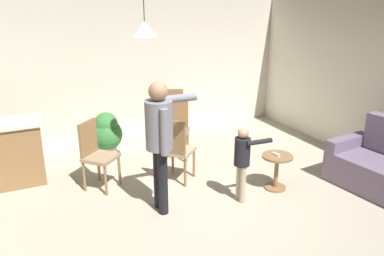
{
  "coord_description": "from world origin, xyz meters",
  "views": [
    {
      "loc": [
        -2.14,
        -3.96,
        2.65
      ],
      "look_at": [
        -0.04,
        0.44,
        1.0
      ],
      "focal_mm": 36.24,
      "sensor_mm": 36.0,
      "label": 1
    }
  ],
  "objects": [
    {
      "name": "ceiling_light_pendant",
      "position": [
        -0.43,
        1.1,
        2.25
      ],
      "size": [
        0.32,
        0.32,
        0.55
      ],
      "color": "silver"
    },
    {
      "name": "side_table_by_couch",
      "position": [
        1.14,
        0.1,
        0.33
      ],
      "size": [
        0.44,
        0.44,
        0.52
      ],
      "color": "olive",
      "rests_on": "ground"
    },
    {
      "name": "potted_plant_corner",
      "position": [
        -0.78,
        2.26,
        0.45
      ],
      "size": [
        0.54,
        0.54,
        0.82
      ],
      "color": "#B7B2AD",
      "rests_on": "ground"
    },
    {
      "name": "spare_remote_on_table",
      "position": [
        1.11,
        0.1,
        0.54
      ],
      "size": [
        0.06,
        0.13,
        0.04
      ],
      "primitive_type": "cube",
      "rotation": [
        0.0,
        0.0,
        0.15
      ],
      "color": "white",
      "rests_on": "side_table_by_couch"
    },
    {
      "name": "ground",
      "position": [
        0.0,
        0.0,
        0.0
      ],
      "size": [
        7.68,
        7.68,
        0.0
      ],
      "primitive_type": "plane",
      "color": "#B2A893"
    },
    {
      "name": "wall_back",
      "position": [
        0.0,
        3.2,
        1.35
      ],
      "size": [
        6.4,
        0.1,
        2.7
      ],
      "primitive_type": "cube",
      "color": "silver",
      "rests_on": "ground"
    },
    {
      "name": "dining_chair_centre_back",
      "position": [
        -1.17,
        1.26,
        0.55
      ],
      "size": [
        0.59,
        0.59,
        1.0
      ],
      "rotation": [
        0.0,
        0.0,
        3.89
      ],
      "color": "olive",
      "rests_on": "ground"
    },
    {
      "name": "person_child",
      "position": [
        0.5,
        0.02,
        0.66
      ],
      "size": [
        0.55,
        0.33,
        1.06
      ],
      "rotation": [
        0.0,
        0.0,
        -1.65
      ],
      "color": "tan",
      "rests_on": "ground"
    },
    {
      "name": "person_adult",
      "position": [
        -0.56,
        0.26,
        1.06
      ],
      "size": [
        0.85,
        0.5,
        1.71
      ],
      "rotation": [
        0.0,
        0.0,
        -1.61
      ],
      "color": "black",
      "rests_on": "ground"
    },
    {
      "name": "dining_chair_near_wall",
      "position": [
        0.32,
        1.81,
        0.55
      ],
      "size": [
        0.57,
        0.57,
        1.0
      ],
      "rotation": [
        0.0,
        0.0,
        2.63
      ],
      "color": "olive",
      "rests_on": "ground"
    },
    {
      "name": "dining_chair_spare",
      "position": [
        0.58,
        2.55,
        0.55
      ],
      "size": [
        0.55,
        0.55,
        1.0
      ],
      "rotation": [
        0.0,
        0.0,
        2.73
      ],
      "color": "olive",
      "rests_on": "ground"
    },
    {
      "name": "dining_chair_by_counter",
      "position": [
        -0.06,
        0.92,
        0.55
      ],
      "size": [
        0.59,
        0.59,
        1.0
      ],
      "rotation": [
        0.0,
        0.0,
        5.47
      ],
      "color": "olive",
      "rests_on": "ground"
    }
  ]
}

